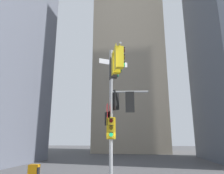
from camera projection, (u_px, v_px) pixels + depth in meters
building_mid_block at (129, 19)px, 42.81m from camera, size 12.11×12.11×52.06m
signal_pole_assembly at (116, 94)px, 10.92m from camera, size 2.60×3.22×7.22m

